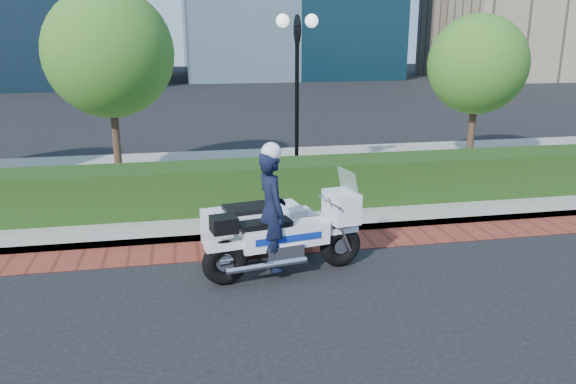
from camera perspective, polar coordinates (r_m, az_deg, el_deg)
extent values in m
plane|color=black|center=(9.48, 1.45, -8.67)|extent=(120.00, 120.00, 0.00)
cube|color=maroon|center=(10.83, -0.27, -5.39)|extent=(60.00, 1.00, 0.01)
cube|color=gray|center=(15.04, -3.49, 1.02)|extent=(60.00, 8.00, 0.15)
cube|color=black|center=(12.60, -2.07, 0.77)|extent=(18.00, 1.20, 1.00)
cylinder|color=black|center=(14.38, 0.87, 1.28)|extent=(0.30, 0.30, 0.30)
cylinder|color=black|center=(14.03, 0.90, 8.60)|extent=(0.10, 0.10, 3.70)
cylinder|color=black|center=(13.91, 0.94, 16.18)|extent=(0.04, 0.70, 0.70)
sphere|color=white|center=(13.84, -0.54, 17.01)|extent=(0.32, 0.32, 0.32)
sphere|color=white|center=(13.99, 2.41, 16.99)|extent=(0.32, 0.32, 0.32)
cylinder|color=#332319|center=(15.24, -17.03, 5.01)|extent=(0.20, 0.20, 2.17)
sphere|color=#325B16|center=(15.00, -17.73, 13.30)|extent=(3.20, 3.20, 3.20)
cylinder|color=#332319|center=(17.34, 18.12, 5.77)|extent=(0.20, 0.20, 1.92)
sphere|color=#325B16|center=(17.13, 18.69, 12.17)|extent=(2.80, 2.80, 2.80)
torus|color=black|center=(9.15, -6.41, -7.14)|extent=(0.79, 0.36, 0.76)
torus|color=black|center=(9.82, 5.34, -5.44)|extent=(0.79, 0.36, 0.76)
cube|color=silver|center=(9.31, -0.32, -4.40)|extent=(1.53, 0.62, 0.39)
cube|color=silver|center=(9.39, -0.64, -6.01)|extent=(0.70, 0.56, 0.32)
cube|color=silver|center=(9.59, 5.45, -1.48)|extent=(0.56, 0.70, 0.52)
cube|color=silver|center=(9.53, 6.13, 0.90)|extent=(0.24, 0.59, 0.46)
cube|color=black|center=(9.13, -2.34, -3.32)|extent=(0.91, 0.49, 0.11)
cube|color=black|center=(8.91, -6.54, -3.27)|extent=(0.46, 0.43, 0.25)
cube|color=silver|center=(10.15, -3.50, -3.49)|extent=(1.89, 1.10, 0.63)
cube|color=black|center=(10.01, -4.16, -1.72)|extent=(0.89, 0.71, 0.09)
torus|color=black|center=(10.72, -4.96, -4.09)|extent=(0.60, 0.28, 0.57)
imported|color=black|center=(9.09, -1.67, -1.92)|extent=(0.59, 0.79, 1.98)
sphere|color=white|center=(8.84, -1.72, 4.04)|extent=(0.32, 0.32, 0.32)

